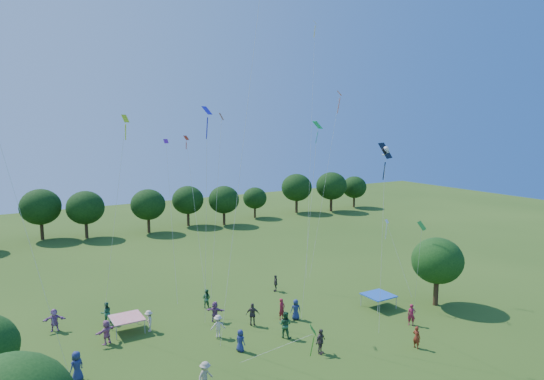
{
  "coord_description": "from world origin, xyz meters",
  "views": [
    {
      "loc": [
        -15.04,
        -10.92,
        15.01
      ],
      "look_at": [
        0.0,
        14.0,
        11.0
      ],
      "focal_mm": 32.0,
      "sensor_mm": 36.0,
      "label": 1
    }
  ],
  "objects_px": {
    "tent_blue": "(379,295)",
    "red_high_kite": "(257,28)",
    "tent_red_stripe": "(127,318)",
    "pirate_kite": "(386,154)",
    "near_tree_east": "(437,261)"
  },
  "relations": [
    {
      "from": "tent_red_stripe",
      "to": "pirate_kite",
      "type": "relative_size",
      "value": 0.18
    },
    {
      "from": "near_tree_east",
      "to": "tent_red_stripe",
      "type": "relative_size",
      "value": 2.59
    },
    {
      "from": "near_tree_east",
      "to": "tent_red_stripe",
      "type": "xyz_separation_m",
      "value": [
        -23.37,
        8.01,
        -2.76
      ]
    },
    {
      "from": "tent_blue",
      "to": "red_high_kite",
      "type": "relative_size",
      "value": 0.09
    },
    {
      "from": "near_tree_east",
      "to": "red_high_kite",
      "type": "distance_m",
      "value": 23.89
    },
    {
      "from": "red_high_kite",
      "to": "near_tree_east",
      "type": "bearing_deg",
      "value": -0.77
    },
    {
      "from": "near_tree_east",
      "to": "tent_red_stripe",
      "type": "bearing_deg",
      "value": 161.07
    },
    {
      "from": "red_high_kite",
      "to": "pirate_kite",
      "type": "bearing_deg",
      "value": -22.93
    },
    {
      "from": "tent_red_stripe",
      "to": "pirate_kite",
      "type": "distance_m",
      "value": 21.65
    },
    {
      "from": "pirate_kite",
      "to": "red_high_kite",
      "type": "xyz_separation_m",
      "value": [
        -7.71,
        3.26,
        7.66
      ]
    },
    {
      "from": "tent_blue",
      "to": "red_high_kite",
      "type": "height_order",
      "value": "red_high_kite"
    },
    {
      "from": "near_tree_east",
      "to": "tent_blue",
      "type": "relative_size",
      "value": 2.59
    },
    {
      "from": "near_tree_east",
      "to": "tent_red_stripe",
      "type": "distance_m",
      "value": 24.86
    },
    {
      "from": "near_tree_east",
      "to": "red_high_kite",
      "type": "xyz_separation_m",
      "value": [
        -16.87,
        0.23,
        16.92
      ]
    },
    {
      "from": "tent_red_stripe",
      "to": "near_tree_east",
      "type": "bearing_deg",
      "value": -18.93
    }
  ]
}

